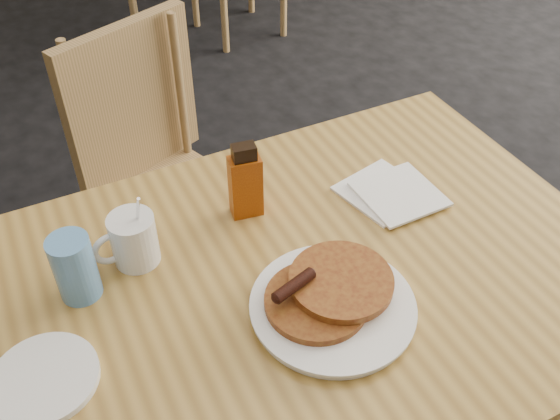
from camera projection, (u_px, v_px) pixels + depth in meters
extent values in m
cube|color=#AB843C|center=(288.00, 288.00, 1.11)|extent=(1.28, 0.91, 0.04)
cube|color=#A37D4C|center=(288.00, 293.00, 1.12)|extent=(1.32, 0.95, 0.02)
cylinder|color=#A37D4C|center=(383.00, 228.00, 1.77)|extent=(0.04, 0.04, 0.71)
cube|color=#A37D4C|center=(170.00, 206.00, 1.72)|extent=(0.50, 0.50, 0.04)
cube|color=#A37D4C|center=(132.00, 102.00, 1.68)|extent=(0.40, 0.15, 0.44)
cylinder|color=#A37D4C|center=(149.00, 321.00, 1.71)|extent=(0.04, 0.04, 0.41)
cylinder|color=#A37D4C|center=(203.00, 212.00, 2.04)|extent=(0.04, 0.04, 0.41)
cylinder|color=#A37D4C|center=(224.00, 11.00, 3.14)|extent=(0.04, 0.04, 0.45)
cylinder|color=white|center=(333.00, 308.00, 1.03)|extent=(0.27, 0.27, 0.02)
cylinder|color=white|center=(333.00, 305.00, 1.03)|extent=(0.28, 0.28, 0.01)
cylinder|color=brown|center=(316.00, 301.00, 1.02)|extent=(0.17, 0.17, 0.01)
cylinder|color=brown|center=(341.00, 281.00, 1.04)|extent=(0.18, 0.18, 0.01)
cylinder|color=black|center=(294.00, 285.00, 1.01)|extent=(0.08, 0.04, 0.02)
cylinder|color=white|center=(134.00, 240.00, 1.10)|extent=(0.08, 0.08, 0.10)
torus|color=white|center=(111.00, 249.00, 1.08)|extent=(0.07, 0.01, 0.07)
cylinder|color=black|center=(130.00, 222.00, 1.07)|extent=(0.07, 0.07, 0.01)
cylinder|color=silver|center=(137.00, 223.00, 1.08)|extent=(0.02, 0.05, 0.14)
cube|color=maroon|center=(246.00, 186.00, 1.18)|extent=(0.07, 0.05, 0.13)
cube|color=black|center=(244.00, 152.00, 1.13)|extent=(0.05, 0.04, 0.03)
cube|color=white|center=(383.00, 192.00, 1.27)|extent=(0.17, 0.17, 0.01)
cube|color=white|center=(399.00, 194.00, 1.25)|extent=(0.16, 0.16, 0.01)
cylinder|color=#5186BF|center=(75.00, 268.00, 1.03)|extent=(0.09, 0.09, 0.12)
cylinder|color=white|center=(44.00, 378.00, 0.94)|extent=(0.19, 0.19, 0.01)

